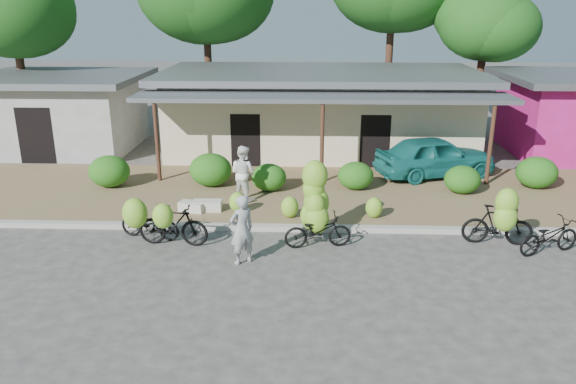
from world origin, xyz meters
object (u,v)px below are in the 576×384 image
Objects in this scene: vendor at (242,230)px; tree_near_right at (481,20)px; bike_right at (500,221)px; teal_van at (435,156)px; tree_back_left at (9,6)px; bike_far_left at (147,220)px; bike_far_right at (549,236)px; bystander at (243,173)px; sack_near at (207,205)px; bike_left at (172,224)px; sack_far at (192,206)px; bike_center at (316,212)px.

tree_near_right is at bearing -157.74° from vendor.
teal_van is (-0.41, 5.89, 0.12)m from bike_right.
tree_back_left is 1.14× the size of tree_near_right.
tree_near_right is 1.63× the size of teal_van.
bike_far_right is at bearing -77.54° from bike_far_left.
bystander is (11.23, -8.91, -4.88)m from tree_back_left.
bike_far_right is 2.16× the size of sack_near.
bike_left is 10.04m from teal_van.
bike_right is 7.55m from bystander.
bike_far_left is 2.95m from vendor.
teal_van is at bearing -122.92° from bystander.
tree_near_right is at bearing 45.84° from sack_far.
bike_far_right is at bearing -169.58° from bystander.
teal_van reaches higher than bike_left.
sack_far is 0.44× the size of bystander.
tree_near_right is 14.53m from bike_right.
bike_left is at bearing -60.79° from vendor.
tree_near_right is at bearing -6.06° from bike_right.
sack_far is (-11.17, -11.51, -4.98)m from tree_near_right.
bike_center reaches higher than bike_right.
bike_left is 2.12m from vendor.
tree_back_left is 4.30× the size of bike_far_right.
sack_far is (0.04, 2.27, -0.35)m from bike_left.
teal_van is at bearing 27.17° from sack_near.
tree_near_right is at bearing -33.62° from bike_left.
bike_left reaches higher than bike_far_left.
sack_near is at bearing 80.17° from bystander.
teal_van reaches higher than sack_near.
tree_near_right is at bearing -41.82° from teal_van.
bike_far_left reaches higher than sack_far.
bike_center is 5.82m from bike_far_right.
bike_right is at bearing -102.07° from tree_near_right.
sack_far is (-9.41, 2.35, -0.20)m from bike_far_right.
vendor is 9.28m from teal_van.
bystander is at bearing -17.72° from bike_left.
teal_van is (8.67, 5.82, 0.28)m from bike_far_left.
bystander is (1.45, 3.37, 0.37)m from bike_left.
bystander reaches higher than vendor.
vendor is 1.00× the size of bystander.
bystander is (-8.01, 3.44, 0.53)m from bike_far_right.
bike_far_right is 7.61m from vendor.
tree_back_left is at bearing 36.05° from bike_far_right.
tree_back_left reaches higher than tree_near_right.
sack_near is 0.49× the size of vendor.
bike_left reaches higher than sack_far.
bike_far_left is (9.03, -11.93, -5.30)m from tree_back_left.
bike_center is 2.54× the size of sack_near.
bike_center is 7.19m from teal_van.
bike_center is at bearing 160.19° from bystander.
tree_near_right reaches higher than sack_near.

